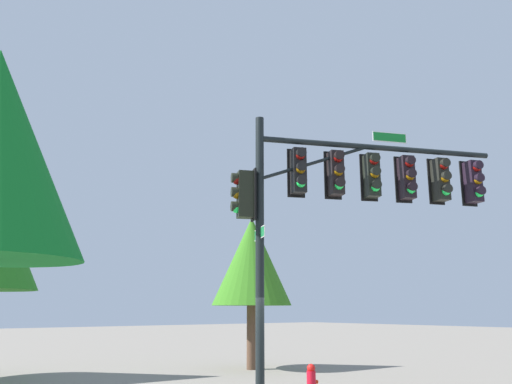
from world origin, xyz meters
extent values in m
cylinder|color=black|center=(0.00, 0.00, 3.39)|extent=(0.20, 0.20, 6.79)
cylinder|color=black|center=(2.84, -1.32, 6.26)|extent=(5.73, 2.76, 0.14)
cylinder|color=black|center=(1.28, -0.59, 5.76)|extent=(2.61, 1.27, 1.08)
cube|color=black|center=(0.87, -0.41, 5.51)|extent=(0.44, 0.46, 1.10)
cube|color=black|center=(0.96, -0.23, 5.51)|extent=(0.41, 0.23, 1.22)
sphere|color=maroon|center=(0.79, -0.59, 5.85)|extent=(0.22, 0.22, 0.22)
cylinder|color=black|center=(0.76, -0.64, 5.90)|extent=(0.27, 0.23, 0.23)
sphere|color=#855607|center=(0.79, -0.59, 5.51)|extent=(0.22, 0.22, 0.22)
cylinder|color=black|center=(0.76, -0.64, 5.56)|extent=(0.27, 0.23, 0.23)
sphere|color=#20FF59|center=(0.79, -0.59, 5.17)|extent=(0.22, 0.22, 0.22)
cylinder|color=black|center=(0.76, -0.64, 5.22)|extent=(0.27, 0.23, 0.23)
cube|color=black|center=(1.75, -0.81, 5.51)|extent=(0.44, 0.46, 1.10)
cube|color=black|center=(1.83, -0.63, 5.51)|extent=(0.42, 0.22, 1.22)
sphere|color=maroon|center=(1.66, -0.99, 5.85)|extent=(0.22, 0.22, 0.22)
cylinder|color=black|center=(1.64, -1.05, 5.90)|extent=(0.27, 0.22, 0.23)
sphere|color=#855607|center=(1.66, -0.99, 5.51)|extent=(0.22, 0.22, 0.22)
cylinder|color=black|center=(1.64, -1.05, 5.56)|extent=(0.27, 0.22, 0.23)
sphere|color=#20FF59|center=(1.66, -0.99, 5.17)|extent=(0.22, 0.22, 0.22)
cylinder|color=black|center=(1.64, -1.05, 5.22)|extent=(0.27, 0.22, 0.23)
cube|color=black|center=(2.62, -1.22, 5.51)|extent=(0.45, 0.47, 1.10)
cube|color=black|center=(2.71, -1.04, 5.51)|extent=(0.41, 0.24, 1.22)
sphere|color=maroon|center=(2.53, -1.39, 5.85)|extent=(0.22, 0.22, 0.22)
cylinder|color=black|center=(2.50, -1.45, 5.90)|extent=(0.27, 0.23, 0.23)
sphere|color=#855607|center=(2.53, -1.39, 5.51)|extent=(0.22, 0.22, 0.22)
cylinder|color=black|center=(2.50, -1.45, 5.56)|extent=(0.27, 0.23, 0.23)
sphere|color=#20FF59|center=(2.53, -1.39, 5.17)|extent=(0.22, 0.22, 0.22)
cylinder|color=black|center=(2.50, -1.45, 5.22)|extent=(0.27, 0.23, 0.23)
cube|color=black|center=(3.49, -1.62, 5.51)|extent=(0.45, 0.46, 1.10)
cube|color=black|center=(3.58, -1.44, 5.51)|extent=(0.41, 0.23, 1.22)
sphere|color=maroon|center=(3.40, -1.80, 5.85)|extent=(0.22, 0.22, 0.22)
cylinder|color=black|center=(3.38, -1.86, 5.90)|extent=(0.27, 0.23, 0.23)
sphere|color=#855607|center=(3.40, -1.80, 5.51)|extent=(0.22, 0.22, 0.22)
cylinder|color=black|center=(3.38, -1.86, 5.56)|extent=(0.27, 0.23, 0.23)
sphere|color=#20FF59|center=(3.40, -1.80, 5.17)|extent=(0.22, 0.22, 0.22)
cylinder|color=black|center=(3.38, -1.86, 5.22)|extent=(0.27, 0.23, 0.23)
cube|color=black|center=(4.36, -2.03, 5.51)|extent=(0.43, 0.45, 1.10)
cube|color=black|center=(4.44, -1.84, 5.51)|extent=(0.42, 0.20, 1.22)
sphere|color=maroon|center=(4.29, -2.21, 5.85)|extent=(0.22, 0.22, 0.22)
cylinder|color=black|center=(4.27, -2.27, 5.90)|extent=(0.27, 0.22, 0.23)
sphere|color=#855607|center=(4.29, -2.21, 5.51)|extent=(0.22, 0.22, 0.22)
cylinder|color=black|center=(4.27, -2.27, 5.56)|extent=(0.27, 0.22, 0.23)
sphere|color=#20FF59|center=(4.29, -2.21, 5.17)|extent=(0.22, 0.22, 0.22)
cylinder|color=black|center=(4.27, -2.27, 5.22)|extent=(0.27, 0.22, 0.23)
cube|color=black|center=(5.24, -2.43, 5.51)|extent=(0.43, 0.46, 1.10)
cube|color=black|center=(5.31, -2.25, 5.51)|extent=(0.42, 0.21, 1.22)
sphere|color=maroon|center=(5.16, -2.62, 5.85)|extent=(0.22, 0.22, 0.22)
cylinder|color=black|center=(5.14, -2.67, 5.90)|extent=(0.27, 0.22, 0.23)
sphere|color=#855607|center=(5.16, -2.62, 5.51)|extent=(0.22, 0.22, 0.22)
cylinder|color=black|center=(5.14, -2.67, 5.56)|extent=(0.27, 0.22, 0.23)
sphere|color=#20FF59|center=(5.16, -2.62, 5.17)|extent=(0.22, 0.22, 0.22)
cylinder|color=black|center=(5.14, -2.67, 5.22)|extent=(0.27, 0.22, 0.23)
cube|color=black|center=(-0.32, 0.15, 4.86)|extent=(0.46, 0.44, 1.10)
cube|color=black|center=(-0.14, 0.06, 4.86)|extent=(0.22, 0.42, 1.22)
sphere|color=maroon|center=(-0.50, 0.23, 5.20)|extent=(0.22, 0.22, 0.22)
cylinder|color=black|center=(-0.55, 0.26, 5.25)|extent=(0.22, 0.27, 0.23)
sphere|color=#855607|center=(-0.50, 0.23, 4.86)|extent=(0.22, 0.22, 0.22)
cylinder|color=black|center=(-0.55, 0.26, 4.91)|extent=(0.22, 0.27, 0.23)
sphere|color=#20FF59|center=(-0.50, 0.23, 4.52)|extent=(0.22, 0.22, 0.22)
cylinder|color=black|center=(-0.55, 0.26, 4.57)|extent=(0.22, 0.27, 0.23)
cube|color=white|center=(3.12, -1.45, 6.56)|extent=(0.86, 0.41, 0.26)
cube|color=#12752A|center=(3.12, -1.45, 6.56)|extent=(0.83, 0.41, 0.22)
cube|color=white|center=(0.00, 0.00, 3.96)|extent=(0.41, 0.86, 0.26)
cube|color=#17793A|center=(0.00, 0.00, 3.96)|extent=(0.41, 0.83, 0.22)
cylinder|color=red|center=(2.66, 1.15, 0.33)|extent=(0.24, 0.24, 0.65)
sphere|color=red|center=(2.66, 1.15, 0.72)|extent=(0.22, 0.22, 0.22)
cylinder|color=red|center=(2.81, 1.15, 0.36)|extent=(0.12, 0.10, 0.10)
cylinder|color=brown|center=(5.32, 7.16, 1.20)|extent=(0.37, 0.37, 2.39)
cone|color=#35761D|center=(5.32, 7.16, 4.13)|extent=(3.13, 3.13, 3.48)
camera|label=1|loc=(-7.52, -9.39, 2.24)|focal=36.77mm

